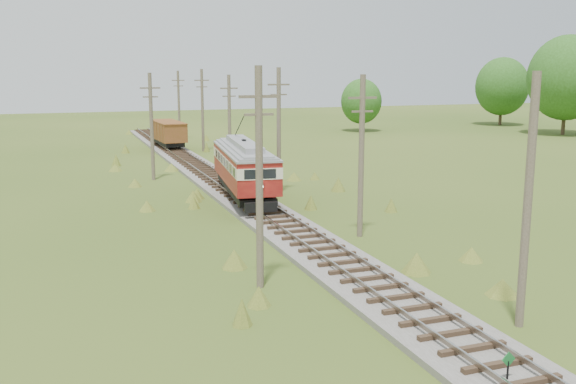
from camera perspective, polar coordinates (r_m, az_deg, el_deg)
name	(u,v)px	position (r m, az deg, el deg)	size (l,w,h in m)	color
railbed_main	(226,187)	(48.40, -5.56, 0.49)	(3.60, 96.00, 0.57)	#605B54
switch_marker	(508,366)	(19.66, 18.97, -14.46)	(0.45, 0.06, 1.08)	black
streetcar	(244,165)	(43.12, -3.91, 2.42)	(4.16, 12.03, 5.44)	black
gondola	(168,132)	(72.96, -10.61, 5.25)	(2.99, 8.04, 2.63)	black
gravel_pile	(232,155)	(63.88, -4.96, 3.33)	(3.19, 3.38, 1.16)	gray
utility_pole_r_1	(528,203)	(23.10, 20.53, -0.94)	(0.30, 0.30, 8.80)	brown
utility_pole_r_2	(361,155)	(33.97, 6.54, 3.30)	(1.60, 0.30, 8.60)	brown
utility_pole_r_3	(279,130)	(45.85, -0.82, 5.56)	(1.60, 0.30, 9.00)	brown
utility_pole_r_4	(229,121)	(58.23, -5.22, 6.34)	(1.60, 0.30, 8.40)	brown
utility_pole_r_5	(202,109)	(70.91, -7.61, 7.29)	(1.60, 0.30, 8.90)	brown
utility_pole_r_6	(179,104)	(83.61, -9.68, 7.68)	(1.60, 0.30, 8.70)	brown
utility_pole_l_a	(259,177)	(25.64, -2.56, 1.37)	(1.60, 0.30, 9.00)	brown
utility_pole_l_b	(152,126)	(52.83, -12.03, 5.80)	(1.60, 0.30, 8.60)	brown
tree_right_4	(567,78)	(96.13, 23.56, 9.29)	(10.50, 10.50, 13.53)	#38281C
tree_right_5	(502,86)	(109.61, 18.50, 8.90)	(8.40, 8.40, 10.82)	#38281C
tree_mid_b	(361,101)	(94.04, 6.53, 8.01)	(5.88, 5.88, 7.57)	#38281C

